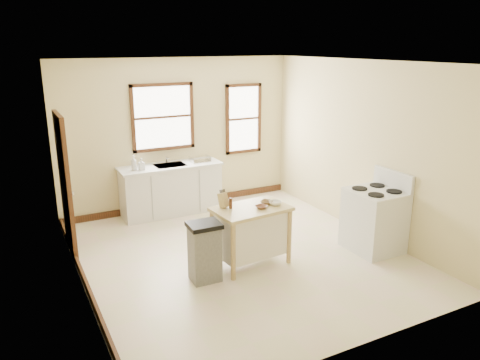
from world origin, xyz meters
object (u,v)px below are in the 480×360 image
at_px(soap_bottle_b, 141,164).
at_px(bowl_a, 261,207).
at_px(bowl_b, 267,202).
at_px(bowl_c, 275,203).
at_px(dish_rack, 200,159).
at_px(trash_bin, 205,252).
at_px(kitchen_island, 251,236).
at_px(pepper_grinder, 231,203).
at_px(gas_stove, 375,212).
at_px(soap_bottle_a, 134,163).
at_px(knife_block, 223,201).

relative_size(soap_bottle_b, bowl_a, 1.24).
xyz_separation_m(bowl_b, bowl_c, (0.08, -0.10, 0.01)).
xyz_separation_m(soap_bottle_b, bowl_b, (1.13, -2.36, -0.15)).
bearing_deg(bowl_a, dish_rack, 86.60).
distance_m(dish_rack, trash_bin, 2.87).
bearing_deg(bowl_b, kitchen_island, -171.20).
height_order(pepper_grinder, gas_stove, gas_stove).
relative_size(pepper_grinder, trash_bin, 0.18).
xyz_separation_m(soap_bottle_a, bowl_a, (1.09, -2.53, -0.18)).
bearing_deg(pepper_grinder, bowl_a, -26.14).
relative_size(bowl_b, gas_stove, 0.14).
height_order(soap_bottle_b, bowl_a, soap_bottle_b).
bearing_deg(soap_bottle_a, knife_block, -92.25).
height_order(pepper_grinder, trash_bin, pepper_grinder).
xyz_separation_m(bowl_a, bowl_c, (0.24, 0.03, 0.01)).
distance_m(dish_rack, gas_stove, 3.34).
bearing_deg(trash_bin, soap_bottle_a, 96.65).
relative_size(kitchen_island, knife_block, 5.18).
height_order(kitchen_island, knife_block, knife_block).
height_order(soap_bottle_a, bowl_b, soap_bottle_a).
height_order(soap_bottle_a, dish_rack, soap_bottle_a).
distance_m(pepper_grinder, trash_bin, 0.76).
relative_size(knife_block, gas_stove, 0.17).
distance_m(kitchen_island, pepper_grinder, 0.58).
relative_size(soap_bottle_b, gas_stove, 0.17).
xyz_separation_m(knife_block, bowl_a, (0.45, -0.27, -0.08)).
relative_size(kitchen_island, bowl_c, 5.84).
bearing_deg(bowl_a, bowl_c, 6.84).
height_order(dish_rack, bowl_c, dish_rack).
distance_m(dish_rack, bowl_b, 2.42).
relative_size(soap_bottle_a, gas_stove, 0.21).
bearing_deg(knife_block, soap_bottle_a, 86.08).
bearing_deg(soap_bottle_b, dish_rack, -6.70).
bearing_deg(trash_bin, bowl_a, 6.08).
xyz_separation_m(kitchen_island, knife_block, (-0.34, 0.18, 0.52)).
height_order(soap_bottle_b, trash_bin, soap_bottle_b).
xyz_separation_m(pepper_grinder, gas_stove, (2.15, -0.53, -0.32)).
relative_size(pepper_grinder, bowl_a, 0.93).
bearing_deg(bowl_c, gas_stove, -13.76).
bearing_deg(knife_block, bowl_c, -39.08).
height_order(pepper_grinder, bowl_a, pepper_grinder).
xyz_separation_m(knife_block, pepper_grinder, (0.07, -0.09, -0.03)).
distance_m(soap_bottle_b, knife_block, 2.28).
bearing_deg(bowl_b, pepper_grinder, 174.39).
xyz_separation_m(bowl_a, bowl_b, (0.16, 0.13, 0.00)).
xyz_separation_m(bowl_b, trash_bin, (-1.05, -0.19, -0.46)).
xyz_separation_m(soap_bottle_a, bowl_c, (1.34, -2.50, -0.17)).
bearing_deg(kitchen_island, soap_bottle_a, 106.68).
height_order(soap_bottle_a, soap_bottle_b, soap_bottle_a).
distance_m(soap_bottle_a, bowl_a, 2.76).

